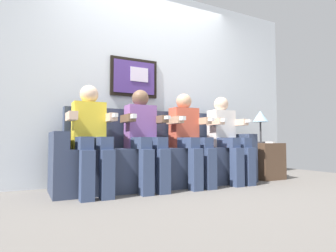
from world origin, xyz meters
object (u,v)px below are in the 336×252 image
object	(u,v)px
person_rightmost	(227,135)
person_leftmost	(91,133)
spare_remote_on_table	(270,142)
person_left_center	(144,134)
side_table_right	(265,161)
couch	(161,159)
person_right_center	(189,135)
table_lamp	(260,118)

from	to	relation	value
person_rightmost	person_leftmost	bearing A→B (deg)	179.98
spare_remote_on_table	person_left_center	bearing A→B (deg)	178.48
person_leftmost	side_table_right	bearing A→B (deg)	1.44
couch	spare_remote_on_table	bearing A→B (deg)	-7.96
person_right_center	couch	bearing A→B (deg)	149.46
person_leftmost	table_lamp	bearing A→B (deg)	2.36
spare_remote_on_table	table_lamp	bearing A→B (deg)	97.63
side_table_right	person_left_center	bearing A→B (deg)	-178.10
couch	person_rightmost	size ratio (longest dim) A/B	2.19
person_leftmost	side_table_right	xyz separation A→B (m)	(2.43, 0.06, -0.36)
table_lamp	person_left_center	bearing A→B (deg)	-176.88
person_left_center	table_lamp	xyz separation A→B (m)	(1.82, 0.10, 0.25)
person_rightmost	spare_remote_on_table	xyz separation A→B (m)	(0.70, -0.05, -0.10)
person_leftmost	table_lamp	world-z (taller)	person_leftmost
person_rightmost	spare_remote_on_table	size ratio (longest dim) A/B	8.54
person_right_center	table_lamp	distance (m)	1.28
person_left_center	person_rightmost	size ratio (longest dim) A/B	1.00
person_left_center	table_lamp	world-z (taller)	person_left_center
couch	person_leftmost	world-z (taller)	person_leftmost
person_leftmost	spare_remote_on_table	size ratio (longest dim) A/B	8.54
person_left_center	person_right_center	world-z (taller)	same
person_left_center	spare_remote_on_table	distance (m)	1.85
person_right_center	person_rightmost	xyz separation A→B (m)	(0.57, 0.00, 0.00)
person_leftmost	person_rightmost	xyz separation A→B (m)	(1.72, -0.00, 0.00)
person_right_center	side_table_right	bearing A→B (deg)	2.75
couch	side_table_right	distance (m)	1.57
couch	side_table_right	bearing A→B (deg)	-3.92
person_right_center	side_table_right	xyz separation A→B (m)	(1.28, 0.06, -0.36)
couch	table_lamp	distance (m)	1.63
couch	person_rightmost	distance (m)	0.92
side_table_right	person_leftmost	bearing A→B (deg)	-178.56
person_rightmost	spare_remote_on_table	bearing A→B (deg)	-4.00
person_right_center	spare_remote_on_table	xyz separation A→B (m)	(1.27, -0.05, -0.10)
couch	table_lamp	world-z (taller)	table_lamp
person_left_center	side_table_right	xyz separation A→B (m)	(1.86, 0.06, -0.36)
couch	spare_remote_on_table	distance (m)	1.59
couch	person_right_center	size ratio (longest dim) A/B	2.19
person_leftmost	spare_remote_on_table	world-z (taller)	person_leftmost
person_leftmost	person_left_center	bearing A→B (deg)	-0.05
person_left_center	side_table_right	size ratio (longest dim) A/B	2.22
couch	person_left_center	distance (m)	0.44
person_rightmost	couch	bearing A→B (deg)	168.88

